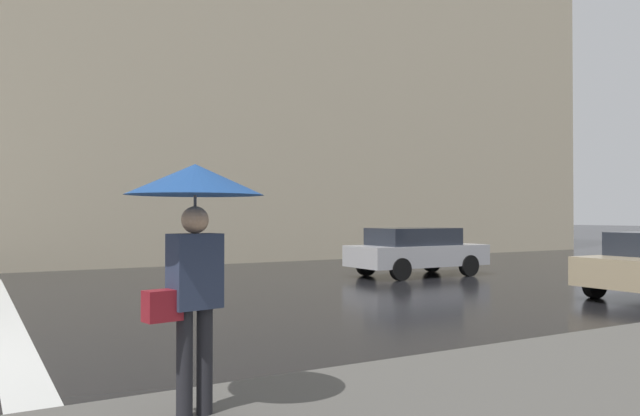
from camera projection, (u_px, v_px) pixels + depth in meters
haussmann_block_corner at (261, 49)px, 32.66m from camera, size 17.45×28.11×22.02m
car_silver at (416, 250)px, 17.82m from camera, size 1.85×4.10×1.41m
pedestrian_approaching_kerb at (194, 209)px, 4.87m from camera, size 1.11×1.11×2.02m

